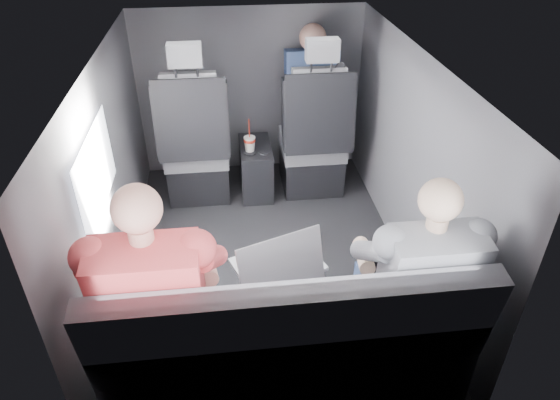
{
  "coord_description": "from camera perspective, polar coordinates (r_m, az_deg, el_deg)",
  "views": [
    {
      "loc": [
        -0.21,
        -2.58,
        2.16
      ],
      "look_at": [
        0.08,
        -0.05,
        0.49
      ],
      "focal_mm": 32.0,
      "sensor_mm": 36.0,
      "label": 1
    }
  ],
  "objects": [
    {
      "name": "floor",
      "position": [
        3.37,
        -1.53,
        -6.68
      ],
      "size": [
        2.6,
        2.6,
        0.0
      ],
      "primitive_type": "plane",
      "color": "black",
      "rests_on": "ground"
    },
    {
      "name": "panel_left",
      "position": [
        3.06,
        -18.78,
        2.16
      ],
      "size": [
        0.02,
        2.6,
        1.35
      ],
      "primitive_type": "cube",
      "color": "#56565B",
      "rests_on": "floor"
    },
    {
      "name": "rear_bench",
      "position": [
        2.4,
        0.88,
        -17.2
      ],
      "size": [
        1.6,
        0.57,
        0.92
      ],
      "color": "slate",
      "rests_on": "floor"
    },
    {
      "name": "panel_front",
      "position": [
        4.16,
        -3.41,
        12.19
      ],
      "size": [
        1.8,
        0.02,
        1.35
      ],
      "primitive_type": "cube",
      "color": "#56565B",
      "rests_on": "floor"
    },
    {
      "name": "seatbelt",
      "position": [
        3.59,
        4.54,
        10.77
      ],
      "size": [
        0.35,
        0.11,
        0.59
      ],
      "primitive_type": "cube",
      "rotation": [
        -0.14,
        0.49,
        0.0
      ],
      "color": "black",
      "rests_on": "front_seat_right"
    },
    {
      "name": "passenger_front_right",
      "position": [
        4.0,
        3.56,
        12.49
      ],
      "size": [
        0.41,
        0.41,
        0.83
      ],
      "color": "navy",
      "rests_on": "front_seat_right"
    },
    {
      "name": "front_seat_right",
      "position": [
        3.9,
        3.83,
        6.29
      ],
      "size": [
        0.52,
        0.58,
        1.26
      ],
      "color": "black",
      "rests_on": "floor"
    },
    {
      "name": "passenger_rear_right",
      "position": [
        2.37,
        14.91,
        -8.74
      ],
      "size": [
        0.49,
        0.61,
        1.2
      ],
      "color": "navy",
      "rests_on": "rear_bench"
    },
    {
      "name": "front_seat_left",
      "position": [
        3.85,
        -9.52,
        5.51
      ],
      "size": [
        0.52,
        0.58,
        1.26
      ],
      "color": "black",
      "rests_on": "floor"
    },
    {
      "name": "center_console",
      "position": [
        3.98,
        -2.77,
        3.65
      ],
      "size": [
        0.24,
        0.48,
        0.41
      ],
      "color": "black",
      "rests_on": "floor"
    },
    {
      "name": "panel_right",
      "position": [
        3.18,
        14.7,
        4.16
      ],
      "size": [
        0.02,
        2.6,
        1.35
      ],
      "primitive_type": "cube",
      "color": "#56565B",
      "rests_on": "floor"
    },
    {
      "name": "side_window",
      "position": [
        2.69,
        -20.22,
        3.02
      ],
      "size": [
        0.02,
        0.75,
        0.42
      ],
      "primitive_type": "cube",
      "color": "white",
      "rests_on": "panel_left"
    },
    {
      "name": "soda_cup",
      "position": [
        3.77,
        -3.48,
        6.45
      ],
      "size": [
        0.09,
        0.09,
        0.27
      ],
      "color": "white",
      "rests_on": "center_console"
    },
    {
      "name": "laptop_white",
      "position": [
        2.35,
        -12.67,
        -8.27
      ],
      "size": [
        0.37,
        0.34,
        0.27
      ],
      "color": "white",
      "rests_on": "passenger_rear_left"
    },
    {
      "name": "laptop_silver",
      "position": [
        2.34,
        -0.08,
        -7.4
      ],
      "size": [
        0.47,
        0.48,
        0.28
      ],
      "color": "#AEAEB3",
      "rests_on": "rear_bench"
    },
    {
      "name": "panel_back",
      "position": [
        1.97,
        1.9,
        -15.69
      ],
      "size": [
        1.8,
        0.02,
        1.35
      ],
      "primitive_type": "cube",
      "color": "#56565B",
      "rests_on": "floor"
    },
    {
      "name": "laptop_black",
      "position": [
        2.48,
        13.56,
        -6.02
      ],
      "size": [
        0.34,
        0.3,
        0.24
      ],
      "color": "black",
      "rests_on": "passenger_rear_right"
    },
    {
      "name": "passenger_rear_left",
      "position": [
        2.24,
        -13.69,
        -10.67
      ],
      "size": [
        0.53,
        0.64,
        1.26
      ],
      "color": "#2E2F33",
      "rests_on": "rear_bench"
    },
    {
      "name": "ceiling",
      "position": [
        2.71,
        -1.96,
        15.78
      ],
      "size": [
        2.6,
        2.6,
        0.0
      ],
      "primitive_type": "plane",
      "rotation": [
        3.14,
        0.0,
        0.0
      ],
      "color": "#B2B2AD",
      "rests_on": "panel_back"
    }
  ]
}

